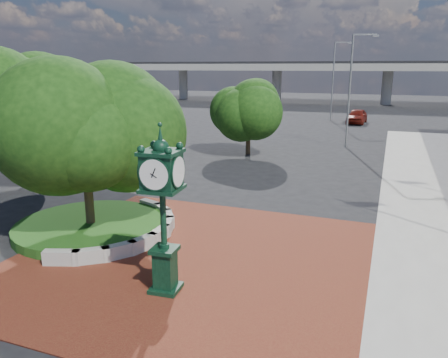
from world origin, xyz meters
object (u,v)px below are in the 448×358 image
at_px(post_clock, 163,204).
at_px(parked_car, 357,116).
at_px(street_lamp_near, 353,82).
at_px(street_lamp_far, 335,75).

distance_m(post_clock, parked_car, 44.10).
distance_m(parked_car, street_lamp_near, 17.42).
distance_m(street_lamp_near, street_lamp_far, 19.09).
distance_m(parked_car, street_lamp_far, 5.95).
bearing_deg(street_lamp_near, post_clock, -95.77).
xyz_separation_m(post_clock, parked_car, (2.09, 44.01, -1.92)).
bearing_deg(parked_car, street_lamp_near, -84.18).
height_order(post_clock, parked_car, post_clock).
bearing_deg(street_lamp_far, post_clock, -88.74).
distance_m(post_clock, street_lamp_far, 46.01).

